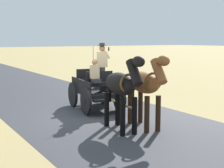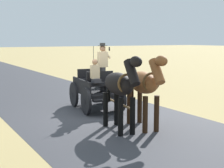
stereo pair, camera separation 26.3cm
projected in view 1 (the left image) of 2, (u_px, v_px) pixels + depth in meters
The scene contains 5 objects.
ground_plane at pixel (97, 116), 11.23m from camera, with size 200.00×200.00×0.00m, color tan.
road_surface at pixel (97, 116), 11.23m from camera, with size 5.87×160.00×0.01m, color #38383D.
horse_drawn_carriage at pixel (96, 88), 12.13m from camera, with size 1.73×4.51×2.50m.
horse_near_side at pixel (146, 84), 9.48m from camera, with size 0.80×2.15×2.21m.
horse_off_side at pixel (122, 86), 9.16m from camera, with size 0.75×2.15×2.21m.
Camera 1 is at (5.33, 9.60, 2.64)m, focal length 51.86 mm.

